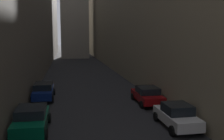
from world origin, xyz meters
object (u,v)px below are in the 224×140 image
Objects in this scene: parked_car_left_third at (32,119)px; parked_car_right_far at (147,95)px; parked_car_left_far at (44,91)px; parked_car_right_third at (177,116)px.

parked_car_left_third is 1.04× the size of parked_car_right_far.
parked_car_left_third is at bearing 119.90° from parked_car_right_far.
parked_car_left_far is (-0.00, 8.12, 0.00)m from parked_car_left_third.
parked_car_right_far is (8.80, -3.06, -0.05)m from parked_car_left_far.
parked_car_right_far is (8.80, 5.06, -0.05)m from parked_car_left_third.
parked_car_right_third reaches higher than parked_car_right_far.
parked_car_left_far reaches higher than parked_car_right_third.
parked_car_left_far is 12.52m from parked_car_right_third.
parked_car_right_third is 0.95× the size of parked_car_right_far.
parked_car_right_far is (0.00, 5.84, -0.02)m from parked_car_right_third.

